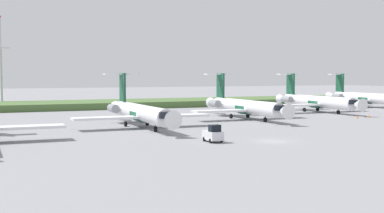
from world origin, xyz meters
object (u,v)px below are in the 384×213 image
object	(u,v)px
regional_jet_fourth	(244,106)
safety_cone_mid_marker	(369,116)
antenna_mast	(1,70)
regional_jet_fifth	(316,101)
baggage_tug	(213,134)
safety_cone_front_marker	(357,117)
regional_jet_sixth	(365,98)
regional_jet_third	(140,112)

from	to	relation	value
regional_jet_fourth	safety_cone_mid_marker	bearing A→B (deg)	-16.61
regional_jet_fourth	antenna_mast	bearing A→B (deg)	127.93
regional_jet_fifth	baggage_tug	world-z (taller)	regional_jet_fifth
regional_jet_fourth	safety_cone_front_marker	xyz separation A→B (m)	(21.31, -8.04, -2.26)
baggage_tug	regional_jet_fifth	bearing A→B (deg)	40.55
regional_jet_fourth	regional_jet_fifth	bearing A→B (deg)	21.64
antenna_mast	regional_jet_sixth	bearing A→B (deg)	-21.06
regional_jet_third	regional_jet_fourth	distance (m)	24.69
baggage_tug	regional_jet_fourth	bearing A→B (deg)	54.55
antenna_mast	safety_cone_front_marker	distance (m)	89.47
antenna_mast	safety_cone_mid_marker	xyz separation A→B (m)	(67.00, -61.58, -9.69)
regional_jet_sixth	safety_cone_front_marker	bearing A→B (deg)	-134.13
antenna_mast	baggage_tug	bearing A→B (deg)	-75.34
baggage_tug	safety_cone_mid_marker	bearing A→B (deg)	25.33
regional_jet_third	safety_cone_front_marker	xyz separation A→B (m)	(44.96, -0.95, -2.26)
regional_jet_sixth	baggage_tug	size ratio (longest dim) A/B	9.69
regional_jet_fourth	regional_jet_sixth	xyz separation A→B (m)	(47.98, 19.45, 0.00)
antenna_mast	baggage_tug	size ratio (longest dim) A/B	7.52
regional_jet_third	regional_jet_fifth	xyz separation A→B (m)	(48.20, 16.83, 0.00)
regional_jet_fourth	safety_cone_mid_marker	xyz separation A→B (m)	(24.77, -7.39, -2.26)
regional_jet_sixth	regional_jet_fourth	bearing A→B (deg)	-157.94
regional_jet_sixth	safety_cone_front_marker	size ratio (longest dim) A/B	56.36
regional_jet_sixth	safety_cone_mid_marker	xyz separation A→B (m)	(-23.21, -26.83, -2.26)
regional_jet_fifth	safety_cone_front_marker	xyz separation A→B (m)	(-3.24, -17.78, -2.26)
antenna_mast	regional_jet_fourth	bearing A→B (deg)	-52.07
safety_cone_front_marker	safety_cone_mid_marker	bearing A→B (deg)	10.69
regional_jet_fifth	safety_cone_front_marker	bearing A→B (deg)	-100.33
regional_jet_fifth	antenna_mast	xyz separation A→B (m)	(-66.79, 44.45, 7.43)
regional_jet_sixth	safety_cone_front_marker	xyz separation A→B (m)	(-26.67, -27.49, -2.26)
safety_cone_mid_marker	regional_jet_sixth	bearing A→B (deg)	49.14
regional_jet_third	regional_jet_sixth	bearing A→B (deg)	20.33
antenna_mast	safety_cone_mid_marker	world-z (taller)	antenna_mast
regional_jet_third	baggage_tug	distance (m)	22.01
safety_cone_front_marker	antenna_mast	bearing A→B (deg)	135.60
regional_jet_third	baggage_tug	bearing A→B (deg)	-81.80
baggage_tug	safety_cone_front_marker	world-z (taller)	baggage_tug
regional_jet_fifth	baggage_tug	xyz separation A→B (m)	(-45.07, -38.56, -1.53)
antenna_mast	safety_cone_front_marker	world-z (taller)	antenna_mast
regional_jet_fourth	baggage_tug	size ratio (longest dim) A/B	9.69
regional_jet_third	baggage_tug	size ratio (longest dim) A/B	9.69
regional_jet_fifth	safety_cone_front_marker	world-z (taller)	regional_jet_fifth
regional_jet_fourth	regional_jet_sixth	distance (m)	51.77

